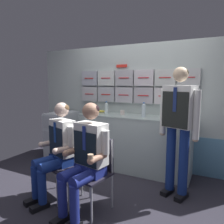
% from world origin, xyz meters
% --- Properties ---
extents(ground, '(4.80, 4.80, 0.04)m').
position_xyz_m(ground, '(0.00, 0.00, -0.02)').
color(ground, '#2A2932').
extents(galley_bulkhead, '(4.20, 0.14, 2.15)m').
position_xyz_m(galley_bulkhead, '(-0.01, 1.37, 1.07)').
color(galley_bulkhead, '#AEBAB7').
rests_on(galley_bulkhead, ground).
extents(galley_counter, '(1.91, 0.53, 0.94)m').
position_xyz_m(galley_counter, '(0.01, 1.09, 0.47)').
color(galley_counter, '#B0C1BE').
rests_on(galley_counter, ground).
extents(service_trolley, '(0.40, 0.65, 0.92)m').
position_xyz_m(service_trolley, '(-1.42, 0.96, 0.49)').
color(service_trolley, black).
rests_on(service_trolley, ground).
extents(folding_chair_left, '(0.51, 0.51, 0.84)m').
position_xyz_m(folding_chair_left, '(-0.49, -0.04, 0.51)').
color(folding_chair_left, '#A8AAAF').
rests_on(folding_chair_left, ground).
extents(crew_member_left, '(0.53, 0.66, 1.24)m').
position_xyz_m(crew_member_left, '(-0.55, -0.19, 0.68)').
color(crew_member_left, black).
rests_on(crew_member_left, ground).
extents(folding_chair_center, '(0.47, 0.47, 0.84)m').
position_xyz_m(folding_chair_center, '(-0.01, -0.14, 0.51)').
color(folding_chair_center, '#A8AAAF').
rests_on(folding_chair_center, ground).
extents(crew_member_center, '(0.51, 0.66, 1.27)m').
position_xyz_m(crew_member_center, '(-0.03, -0.29, 0.70)').
color(crew_member_center, black).
rests_on(crew_member_center, ground).
extents(crew_member_standing, '(0.51, 0.35, 1.68)m').
position_xyz_m(crew_member_standing, '(0.81, 0.54, 1.00)').
color(crew_member_standing, black).
rests_on(crew_member_standing, ground).
extents(water_bottle_blue_cap, '(0.06, 0.06, 0.24)m').
position_xyz_m(water_bottle_blue_cap, '(0.19, 1.05, 1.05)').
color(water_bottle_blue_cap, silver).
rests_on(water_bottle_blue_cap, galley_counter).
extents(sparkling_bottle_green, '(0.06, 0.06, 0.22)m').
position_xyz_m(sparkling_bottle_green, '(-0.51, 1.08, 1.04)').
color(sparkling_bottle_green, silver).
rests_on(sparkling_bottle_green, galley_counter).
extents(coffee_cup_white, '(0.07, 0.07, 0.08)m').
position_xyz_m(coffee_cup_white, '(-0.22, 1.11, 0.98)').
color(coffee_cup_white, silver).
rests_on(coffee_cup_white, galley_counter).
extents(paper_cup_tan, '(0.06, 0.06, 0.09)m').
position_xyz_m(paper_cup_tan, '(-0.80, 1.08, 0.98)').
color(paper_cup_tan, white).
rests_on(paper_cup_tan, galley_counter).
extents(snack_banana, '(0.17, 0.10, 0.04)m').
position_xyz_m(snack_banana, '(-0.70, 1.22, 0.96)').
color(snack_banana, yellow).
rests_on(snack_banana, galley_counter).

